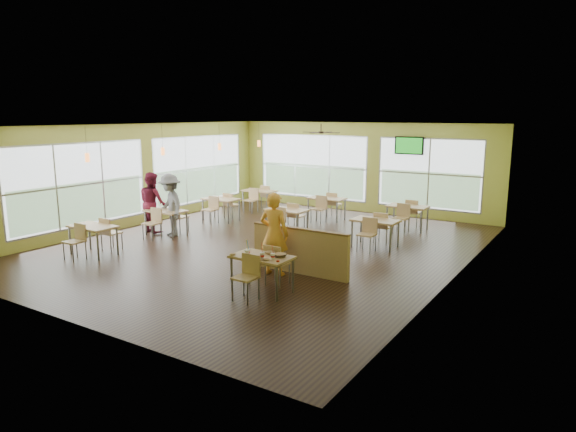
{
  "coord_description": "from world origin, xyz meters",
  "views": [
    {
      "loc": [
        7.66,
        -10.97,
        3.5
      ],
      "look_at": [
        1.44,
        -1.16,
        1.18
      ],
      "focal_mm": 32.0,
      "sensor_mm": 36.0,
      "label": 1
    }
  ],
  "objects_px": {
    "half_wall_divider": "(300,251)",
    "man_plaid": "(274,234)",
    "main_table": "(262,262)",
    "food_basket": "(280,255)"
  },
  "relations": [
    {
      "from": "food_basket",
      "to": "half_wall_divider",
      "type": "bearing_deg",
      "value": 104.44
    },
    {
      "from": "main_table",
      "to": "half_wall_divider",
      "type": "distance_m",
      "value": 1.45
    },
    {
      "from": "half_wall_divider",
      "to": "food_basket",
      "type": "height_order",
      "value": "half_wall_divider"
    },
    {
      "from": "half_wall_divider",
      "to": "food_basket",
      "type": "bearing_deg",
      "value": -75.56
    },
    {
      "from": "half_wall_divider",
      "to": "man_plaid",
      "type": "distance_m",
      "value": 0.69
    },
    {
      "from": "man_plaid",
      "to": "food_basket",
      "type": "height_order",
      "value": "man_plaid"
    },
    {
      "from": "man_plaid",
      "to": "main_table",
      "type": "bearing_deg",
      "value": 104.8
    },
    {
      "from": "half_wall_divider",
      "to": "man_plaid",
      "type": "xyz_separation_m",
      "value": [
        -0.44,
        -0.36,
        0.4
      ]
    },
    {
      "from": "main_table",
      "to": "half_wall_divider",
      "type": "relative_size",
      "value": 0.63
    },
    {
      "from": "main_table",
      "to": "food_basket",
      "type": "xyz_separation_m",
      "value": [
        0.34,
        0.14,
        0.15
      ]
    }
  ]
}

